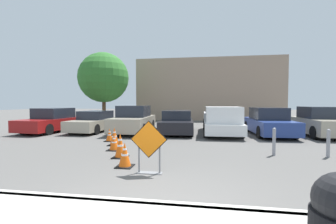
{
  "coord_description": "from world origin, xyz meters",
  "views": [
    {
      "loc": [
        0.71,
        -3.67,
        1.84
      ],
      "look_at": [
        -1.06,
        7.78,
        1.34
      ],
      "focal_mm": 24.0,
      "sensor_mm": 36.0,
      "label": 1
    }
  ],
  "objects_px": {
    "traffic_cone_fifth": "(109,135)",
    "parked_car_second": "(95,122)",
    "parked_car_fourth": "(177,122)",
    "bollard_second": "(328,142)",
    "traffic_cone_second": "(120,146)",
    "parked_car_sixth": "(319,123)",
    "road_closed_sign": "(149,145)",
    "traffic_cone_third": "(114,143)",
    "parked_car_nearest": "(53,121)",
    "parked_car_third": "(134,120)",
    "parked_car_fifth": "(268,122)",
    "traffic_cone_fourth": "(114,137)",
    "bollard_nearest": "(274,141)",
    "traffic_cone_nearest": "(125,155)",
    "pickup_truck": "(222,122)"
  },
  "relations": [
    {
      "from": "traffic_cone_second",
      "to": "parked_car_nearest",
      "type": "height_order",
      "value": "parked_car_nearest"
    },
    {
      "from": "traffic_cone_fourth",
      "to": "bollard_second",
      "type": "distance_m",
      "value": 7.96
    },
    {
      "from": "traffic_cone_fifth",
      "to": "parked_car_sixth",
      "type": "height_order",
      "value": "parked_car_sixth"
    },
    {
      "from": "parked_car_nearest",
      "to": "parked_car_second",
      "type": "xyz_separation_m",
      "value": [
        2.61,
        0.46,
        -0.07
      ]
    },
    {
      "from": "parked_car_third",
      "to": "parked_car_fifth",
      "type": "distance_m",
      "value": 7.84
    },
    {
      "from": "traffic_cone_nearest",
      "to": "parked_car_second",
      "type": "relative_size",
      "value": 0.16
    },
    {
      "from": "traffic_cone_fifth",
      "to": "parked_car_nearest",
      "type": "bearing_deg",
      "value": 150.14
    },
    {
      "from": "parked_car_fourth",
      "to": "parked_car_fifth",
      "type": "distance_m",
      "value": 5.23
    },
    {
      "from": "traffic_cone_fifth",
      "to": "parked_car_nearest",
      "type": "distance_m",
      "value": 5.78
    },
    {
      "from": "traffic_cone_fifth",
      "to": "parked_car_nearest",
      "type": "xyz_separation_m",
      "value": [
        -5.01,
        2.87,
        0.38
      ]
    },
    {
      "from": "traffic_cone_nearest",
      "to": "parked_car_third",
      "type": "height_order",
      "value": "parked_car_third"
    },
    {
      "from": "traffic_cone_second",
      "to": "bollard_second",
      "type": "bearing_deg",
      "value": 9.16
    },
    {
      "from": "traffic_cone_second",
      "to": "parked_car_second",
      "type": "bearing_deg",
      "value": 122.85
    },
    {
      "from": "traffic_cone_nearest",
      "to": "traffic_cone_third",
      "type": "height_order",
      "value": "traffic_cone_nearest"
    },
    {
      "from": "parked_car_nearest",
      "to": "bollard_nearest",
      "type": "xyz_separation_m",
      "value": [
        11.82,
        -4.69,
        -0.17
      ]
    },
    {
      "from": "parked_car_third",
      "to": "traffic_cone_nearest",
      "type": "bearing_deg",
      "value": 103.71
    },
    {
      "from": "traffic_cone_third",
      "to": "parked_car_second",
      "type": "relative_size",
      "value": 0.14
    },
    {
      "from": "road_closed_sign",
      "to": "parked_car_fifth",
      "type": "xyz_separation_m",
      "value": [
        5.05,
        7.81,
        -0.05
      ]
    },
    {
      "from": "traffic_cone_fifth",
      "to": "parked_car_fourth",
      "type": "bearing_deg",
      "value": 50.58
    },
    {
      "from": "traffic_cone_third",
      "to": "traffic_cone_fifth",
      "type": "bearing_deg",
      "value": 118.23
    },
    {
      "from": "traffic_cone_third",
      "to": "parked_car_sixth",
      "type": "bearing_deg",
      "value": 28.29
    },
    {
      "from": "traffic_cone_third",
      "to": "parked_car_third",
      "type": "bearing_deg",
      "value": 98.9
    },
    {
      "from": "parked_car_fifth",
      "to": "bollard_nearest",
      "type": "distance_m",
      "value": 5.34
    },
    {
      "from": "traffic_cone_fourth",
      "to": "parked_car_sixth",
      "type": "height_order",
      "value": "parked_car_sixth"
    },
    {
      "from": "traffic_cone_nearest",
      "to": "parked_car_fourth",
      "type": "distance_m",
      "value": 7.41
    },
    {
      "from": "parked_car_third",
      "to": "parked_car_fifth",
      "type": "bearing_deg",
      "value": -179.97
    },
    {
      "from": "traffic_cone_second",
      "to": "parked_car_sixth",
      "type": "relative_size",
      "value": 0.2
    },
    {
      "from": "parked_car_fourth",
      "to": "bollard_nearest",
      "type": "bearing_deg",
      "value": 123.29
    },
    {
      "from": "traffic_cone_third",
      "to": "bollard_second",
      "type": "relative_size",
      "value": 0.64
    },
    {
      "from": "road_closed_sign",
      "to": "parked_car_fifth",
      "type": "bearing_deg",
      "value": 57.12
    },
    {
      "from": "parked_car_second",
      "to": "bollard_second",
      "type": "xyz_separation_m",
      "value": [
        10.92,
        -5.15,
        -0.1
      ]
    },
    {
      "from": "parked_car_third",
      "to": "bollard_nearest",
      "type": "relative_size",
      "value": 4.57
    },
    {
      "from": "road_closed_sign",
      "to": "bollard_nearest",
      "type": "distance_m",
      "value": 4.64
    },
    {
      "from": "traffic_cone_fifth",
      "to": "traffic_cone_fourth",
      "type": "bearing_deg",
      "value": -55.69
    },
    {
      "from": "traffic_cone_second",
      "to": "traffic_cone_third",
      "type": "xyz_separation_m",
      "value": [
        -0.65,
        1.07,
        -0.1
      ]
    },
    {
      "from": "parked_car_second",
      "to": "pickup_truck",
      "type": "distance_m",
      "value": 7.84
    },
    {
      "from": "parked_car_fourth",
      "to": "bollard_second",
      "type": "xyz_separation_m",
      "value": [
        5.7,
        -5.26,
        -0.12
      ]
    },
    {
      "from": "pickup_truck",
      "to": "parked_car_sixth",
      "type": "relative_size",
      "value": 1.3
    },
    {
      "from": "traffic_cone_second",
      "to": "parked_car_second",
      "type": "height_order",
      "value": "parked_car_second"
    },
    {
      "from": "parked_car_sixth",
      "to": "bollard_second",
      "type": "distance_m",
      "value": 5.6
    },
    {
      "from": "bollard_nearest",
      "to": "parked_car_fifth",
      "type": "bearing_deg",
      "value": 76.58
    },
    {
      "from": "pickup_truck",
      "to": "bollard_second",
      "type": "bearing_deg",
      "value": 121.35
    },
    {
      "from": "parked_car_fifth",
      "to": "parked_car_sixth",
      "type": "relative_size",
      "value": 1.12
    },
    {
      "from": "traffic_cone_nearest",
      "to": "parked_car_fourth",
      "type": "relative_size",
      "value": 0.15
    },
    {
      "from": "road_closed_sign",
      "to": "traffic_cone_third",
      "type": "height_order",
      "value": "road_closed_sign"
    },
    {
      "from": "parked_car_third",
      "to": "pickup_truck",
      "type": "distance_m",
      "value": 5.23
    },
    {
      "from": "road_closed_sign",
      "to": "parked_car_second",
      "type": "xyz_separation_m",
      "value": [
        -5.39,
        7.78,
        -0.15
      ]
    },
    {
      "from": "traffic_cone_fifth",
      "to": "parked_car_second",
      "type": "bearing_deg",
      "value": 125.67
    },
    {
      "from": "parked_car_third",
      "to": "bollard_nearest",
      "type": "distance_m",
      "value": 8.25
    },
    {
      "from": "parked_car_fourth",
      "to": "parked_car_sixth",
      "type": "xyz_separation_m",
      "value": [
        7.84,
        -0.09,
        0.11
      ]
    }
  ]
}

